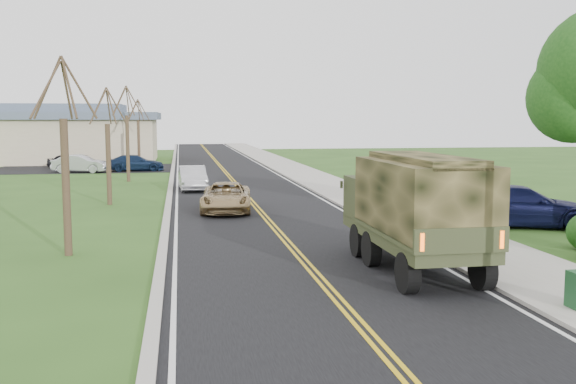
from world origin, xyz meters
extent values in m
plane|color=#294A18|center=(0.00, 0.00, 0.00)|extent=(160.00, 160.00, 0.00)
cube|color=black|center=(0.00, 40.00, 0.01)|extent=(8.00, 120.00, 0.01)
cube|color=#9E998E|center=(4.15, 40.00, 0.06)|extent=(0.30, 120.00, 0.12)
cube|color=#9E998E|center=(5.90, 40.00, 0.05)|extent=(3.20, 120.00, 0.10)
cube|color=#9E998E|center=(-4.15, 40.00, 0.05)|extent=(0.30, 120.00, 0.10)
sphere|color=#174313|center=(10.20, 10.50, 4.95)|extent=(3.24, 3.24, 3.24)
cylinder|color=#38281C|center=(-7.00, 10.00, 2.10)|extent=(0.24, 0.24, 4.20)
cylinder|color=#38281C|center=(-6.52, 10.13, 5.13)|extent=(1.01, 0.33, 1.90)
cylinder|color=#38281C|center=(-6.97, 10.62, 5.05)|extent=(0.13, 1.29, 1.74)
cylinder|color=#38281C|center=(-7.46, 10.18, 5.13)|extent=(0.98, 0.43, 1.90)
cylinder|color=#38281C|center=(-7.39, 9.52, 5.05)|extent=(0.79, 1.05, 1.77)
cylinder|color=#38281C|center=(-6.73, 9.59, 5.13)|extent=(0.58, 0.90, 1.90)
cylinder|color=#38281C|center=(-7.00, 22.00, 1.98)|extent=(0.24, 0.24, 3.96)
cylinder|color=#38281C|center=(-6.55, 22.12, 4.83)|extent=(0.96, 0.32, 1.79)
cylinder|color=#38281C|center=(-6.97, 22.58, 4.76)|extent=(0.12, 1.22, 1.65)
cylinder|color=#38281C|center=(-7.43, 22.17, 4.83)|extent=(0.93, 0.41, 1.79)
cylinder|color=#38281C|center=(-7.37, 21.55, 4.76)|extent=(0.75, 0.99, 1.67)
cylinder|color=#38281C|center=(-6.75, 21.61, 4.83)|extent=(0.55, 0.85, 1.80)
cylinder|color=#38281C|center=(-7.00, 34.00, 2.22)|extent=(0.24, 0.24, 4.44)
cylinder|color=#38281C|center=(-6.50, 34.13, 5.42)|extent=(1.07, 0.35, 2.00)
cylinder|color=#38281C|center=(-6.97, 34.65, 5.34)|extent=(0.13, 1.36, 1.84)
cylinder|color=#38281C|center=(-7.49, 34.19, 5.42)|extent=(1.03, 0.46, 2.00)
cylinder|color=#38281C|center=(-7.41, 33.49, 5.34)|extent=(0.83, 1.10, 1.87)
cylinder|color=#38281C|center=(-6.72, 33.56, 5.42)|extent=(0.61, 0.95, 2.01)
cylinder|color=#38281C|center=(-7.00, 46.00, 2.04)|extent=(0.24, 0.24, 4.08)
cylinder|color=#38281C|center=(-6.54, 46.12, 4.98)|extent=(0.99, 0.33, 1.84)
cylinder|color=#38281C|center=(-6.97, 46.60, 4.91)|extent=(0.13, 1.25, 1.69)
cylinder|color=#38281C|center=(-7.45, 46.17, 4.98)|extent=(0.95, 0.42, 1.85)
cylinder|color=#38281C|center=(-7.38, 45.53, 4.91)|extent=(0.77, 1.02, 1.72)
cylinder|color=#38281C|center=(-6.74, 45.60, 4.98)|extent=(0.57, 0.88, 1.85)
cube|color=tan|center=(-16.00, 56.00, 2.10)|extent=(20.00, 12.00, 4.20)
cube|color=#475466|center=(-16.00, 56.00, 4.50)|extent=(21.00, 13.00, 0.70)
cube|color=#475466|center=(-16.00, 56.00, 5.20)|extent=(14.00, 8.00, 0.90)
cube|color=black|center=(-10.00, 46.00, 0.01)|extent=(18.00, 10.00, 0.02)
cylinder|color=black|center=(1.79, 4.06, 0.51)|extent=(0.32, 1.01, 1.01)
cylinder|color=black|center=(3.72, 4.07, 0.51)|extent=(0.32, 1.01, 1.01)
cylinder|color=black|center=(1.79, 7.01, 0.51)|extent=(0.32, 1.01, 1.01)
cylinder|color=black|center=(3.72, 7.01, 0.51)|extent=(0.32, 1.01, 1.01)
cylinder|color=black|center=(1.78, 8.29, 0.51)|extent=(0.32, 1.01, 1.01)
cylinder|color=black|center=(3.71, 8.30, 0.51)|extent=(0.32, 1.01, 1.01)
cube|color=#32391F|center=(2.75, 6.46, 0.97)|extent=(2.22, 6.44, 0.32)
cube|color=#32391F|center=(2.75, 8.80, 1.75)|extent=(2.21, 1.75, 1.29)
cube|color=black|center=(2.75, 9.63, 1.93)|extent=(2.02, 0.08, 0.64)
cube|color=#32391F|center=(2.75, 5.68, 1.20)|extent=(2.31, 4.88, 0.14)
cube|color=black|center=(2.75, 5.68, 2.16)|extent=(2.31, 4.88, 1.84)
cube|color=black|center=(2.75, 5.68, 3.13)|extent=(1.48, 4.88, 0.23)
cube|color=#32391F|center=(2.76, 3.24, 1.43)|extent=(2.30, 0.11, 0.60)
cube|color=#FF590C|center=(1.79, 3.18, 1.43)|extent=(0.09, 0.04, 0.41)
cube|color=#FF590C|center=(3.72, 3.19, 1.43)|extent=(0.09, 0.04, 0.41)
imported|color=#A0855A|center=(-1.51, 18.66, 0.66)|extent=(2.65, 4.94, 1.32)
imported|color=silver|center=(-2.83, 27.92, 0.71)|extent=(1.73, 4.40, 1.42)
imported|color=#0E1033|center=(9.48, 12.63, 0.81)|extent=(5.98, 3.59, 1.62)
imported|color=black|center=(-12.95, 47.00, 0.60)|extent=(3.75, 2.10, 1.21)
imported|color=#B5B4B9|center=(-11.29, 42.11, 0.71)|extent=(4.52, 2.36, 1.42)
imported|color=#0F1D37|center=(-7.11, 42.90, 0.66)|extent=(4.63, 2.07, 1.32)
camera|label=1|loc=(-3.55, -10.31, 4.18)|focal=40.00mm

